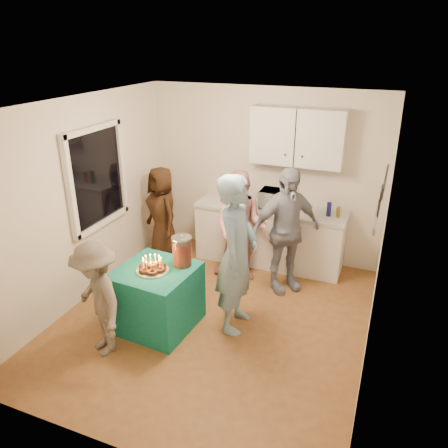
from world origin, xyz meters
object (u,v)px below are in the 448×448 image
at_px(microwave, 277,200).
at_px(party_table, 157,297).
at_px(child_near_left, 97,299).
at_px(woman_back_left, 162,213).
at_px(man_birthday, 237,255).
at_px(woman_back_right, 285,231).
at_px(counter, 269,237).
at_px(woman_back_center, 240,227).
at_px(punch_jar, 182,252).

height_order(microwave, party_table, microwave).
bearing_deg(child_near_left, woman_back_left, 133.99).
height_order(microwave, child_near_left, child_near_left).
xyz_separation_m(microwave, woman_back_left, (-1.69, -0.40, -0.32)).
relative_size(man_birthday, woman_back_right, 1.10).
bearing_deg(man_birthday, counter, 0.32).
bearing_deg(child_near_left, microwave, 97.67).
bearing_deg(party_table, man_birthday, 21.66).
xyz_separation_m(man_birthday, child_near_left, (-1.22, -0.99, -0.29)).
xyz_separation_m(party_table, man_birthday, (0.88, 0.35, 0.57)).
distance_m(woman_back_center, woman_back_right, 0.65).
bearing_deg(child_near_left, party_table, 94.28).
xyz_separation_m(woman_back_center, woman_back_right, (0.65, -0.05, 0.07)).
bearing_deg(party_table, woman_back_center, 69.83).
xyz_separation_m(woman_back_left, child_near_left, (0.48, -2.27, -0.07)).
height_order(punch_jar, child_near_left, child_near_left).
distance_m(counter, man_birthday, 1.77).
relative_size(counter, party_table, 2.59).
height_order(punch_jar, woman_back_center, woman_back_center).
xyz_separation_m(woman_back_center, child_near_left, (-0.87, -2.08, -0.14)).
distance_m(woman_back_center, child_near_left, 2.26).
xyz_separation_m(counter, woman_back_center, (-0.26, -0.60, 0.37)).
bearing_deg(woman_back_right, woman_back_center, 131.96).
xyz_separation_m(microwave, punch_jar, (-0.63, -1.82, -0.12)).
height_order(woman_back_left, woman_back_center, woman_back_center).
height_order(woman_back_right, child_near_left, woman_back_right).
distance_m(woman_back_left, woman_back_right, 2.01).
bearing_deg(microwave, party_table, -113.06).
bearing_deg(woman_back_left, punch_jar, -19.44).
distance_m(counter, punch_jar, 1.96).
relative_size(party_table, woman_back_left, 0.58).
distance_m(party_table, man_birthday, 1.10).
height_order(man_birthday, woman_back_left, man_birthday).
xyz_separation_m(party_table, woman_back_left, (-0.82, 1.63, 0.35)).
height_order(woman_back_center, woman_back_right, woman_back_right).
distance_m(man_birthday, woman_back_right, 1.09).
distance_m(microwave, punch_jar, 1.93).
distance_m(counter, child_near_left, 2.91).
bearing_deg(party_table, woman_back_left, 116.56).
relative_size(punch_jar, woman_back_right, 0.20).
xyz_separation_m(punch_jar, woman_back_right, (0.93, 1.17, -0.06)).
bearing_deg(punch_jar, woman_back_center, 76.90).
relative_size(microwave, man_birthday, 0.26).
bearing_deg(party_table, microwave, 66.67).
height_order(punch_jar, man_birthday, man_birthday).
relative_size(woman_back_center, woman_back_right, 0.92).
bearing_deg(woman_back_center, microwave, 55.79).
relative_size(woman_back_center, child_near_left, 1.21).
bearing_deg(woman_back_right, counter, 77.51).
distance_m(punch_jar, child_near_left, 1.07).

